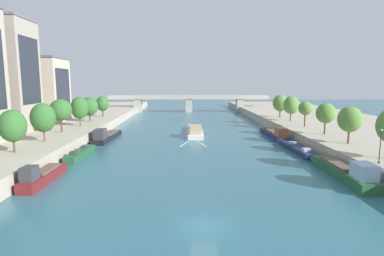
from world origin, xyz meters
name	(u,v)px	position (x,y,z in m)	size (l,w,h in m)	color
ground_plane	(204,225)	(0.00, 0.00, 0.00)	(400.00, 400.00, 0.00)	#2D6070
quay_left	(40,127)	(-39.64, 55.00, 1.19)	(36.00, 170.00, 2.37)	#B2A893
quay_right	(340,126)	(39.64, 55.00, 1.19)	(36.00, 170.00, 2.37)	#B2A893
barge_midriver	(195,130)	(0.86, 50.52, 0.85)	(3.95, 20.54, 2.90)	silver
wake_behind_barge	(193,144)	(-0.06, 37.41, 0.01)	(5.60, 5.93, 0.03)	#A0CCD6
moored_boat_left_upstream	(42,176)	(-20.03, 12.63, 0.93)	(2.27, 10.89, 3.00)	maroon
moored_boat_left_end	(80,153)	(-19.86, 26.86, 0.60)	(2.08, 11.47, 2.24)	#235633
moored_boat_left_far	(106,136)	(-19.25, 42.52, 0.90)	(3.33, 15.89, 3.13)	black
moored_boat_right_downstream	(345,171)	(19.86, 13.70, 0.98)	(3.22, 15.98, 3.22)	#235633
moored_boat_right_upstream	(298,149)	(19.27, 29.88, 0.51)	(2.96, 13.76, 2.07)	#1E284C
moored_boat_right_gap_after	(275,134)	(19.28, 44.73, 0.88)	(2.94, 16.41, 2.96)	#1E284C
tree_left_far	(13,126)	(-27.27, 19.87, 6.39)	(3.95, 3.95, 6.46)	brown
tree_left_third	(43,118)	(-26.66, 28.62, 6.62)	(4.26, 4.26, 6.81)	brown
tree_left_second	(61,110)	(-27.65, 39.12, 7.01)	(4.52, 4.52, 6.92)	brown
tree_left_midway	(80,108)	(-26.96, 48.85, 6.67)	(4.10, 4.10, 6.96)	brown
tree_left_distant	(89,106)	(-27.12, 57.14, 6.42)	(4.56, 4.56, 6.45)	brown
tree_left_nearest	(102,104)	(-26.59, 68.52, 6.32)	(3.76, 3.76, 6.23)	brown
tree_right_third	(350,119)	(26.38, 25.59, 6.55)	(3.99, 3.99, 6.40)	brown
tree_right_past_mid	(326,113)	(26.44, 34.98, 6.65)	(3.78, 3.78, 6.33)	brown
tree_right_second	(305,108)	(26.50, 45.77, 6.73)	(3.22, 3.22, 6.00)	brown
tree_right_distant	(291,105)	(26.89, 56.92, 6.66)	(4.06, 4.06, 6.72)	brown
tree_right_far	(280,103)	(26.75, 66.02, 6.60)	(4.47, 4.47, 6.73)	brown
lamppost_right_bank	(380,145)	(23.54, 12.38, 4.85)	(0.28, 0.28, 4.51)	black
building_left_middle	(6,75)	(-39.45, 41.15, 14.24)	(10.68, 10.44, 23.69)	#A89989
building_left_far_end	(43,89)	(-39.45, 58.34, 10.86)	(10.80, 11.85, 16.94)	beige
bridge_far	(189,101)	(0.00, 106.67, 4.60)	(67.28, 4.40, 7.10)	#ADA899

